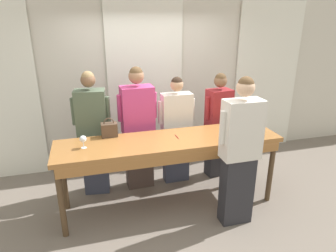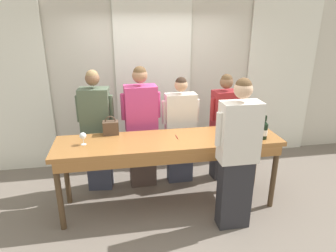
# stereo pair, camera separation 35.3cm
# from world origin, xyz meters

# --- Properties ---
(ground_plane) EXTENTS (18.00, 18.00, 0.00)m
(ground_plane) POSITION_xyz_m (0.00, 0.00, 0.00)
(ground_plane) COLOR #70665B
(wall_back) EXTENTS (12.00, 0.06, 2.80)m
(wall_back) POSITION_xyz_m (0.00, 1.51, 1.40)
(wall_back) COLOR beige
(wall_back) RESTS_ON ground_plane
(curtain_panel_left) EXTENTS (1.24, 0.03, 2.69)m
(curtain_panel_left) POSITION_xyz_m (-2.28, 1.44, 1.34)
(curtain_panel_left) COLOR white
(curtain_panel_left) RESTS_ON ground_plane
(curtain_panel_center) EXTENTS (1.24, 0.03, 2.69)m
(curtain_panel_center) POSITION_xyz_m (0.00, 1.44, 1.34)
(curtain_panel_center) COLOR white
(curtain_panel_center) RESTS_ON ground_plane
(curtain_panel_right) EXTENTS (1.24, 0.03, 2.69)m
(curtain_panel_right) POSITION_xyz_m (2.28, 1.44, 1.34)
(curtain_panel_right) COLOR white
(curtain_panel_right) RESTS_ON ground_plane
(tasting_bar) EXTENTS (2.85, 0.71, 0.97)m
(tasting_bar) POSITION_xyz_m (0.00, -0.02, 0.87)
(tasting_bar) COLOR #9E6633
(tasting_bar) RESTS_ON ground_plane
(wine_bottle) EXTENTS (0.08, 0.08, 0.31)m
(wine_bottle) POSITION_xyz_m (1.18, -0.20, 1.08)
(wine_bottle) COLOR black
(wine_bottle) RESTS_ON tasting_bar
(handbag) EXTENTS (0.20, 0.13, 0.25)m
(handbag) POSITION_xyz_m (-0.72, 0.30, 1.06)
(handbag) COLOR brown
(handbag) RESTS_ON tasting_bar
(wine_glass_front_left) EXTENTS (0.08, 0.08, 0.16)m
(wine_glass_front_left) POSITION_xyz_m (0.82, -0.25, 1.08)
(wine_glass_front_left) COLOR white
(wine_glass_front_left) RESTS_ON tasting_bar
(wine_glass_front_mid) EXTENTS (0.08, 0.08, 0.16)m
(wine_glass_front_mid) POSITION_xyz_m (-1.05, 0.01, 1.08)
(wine_glass_front_mid) COLOR white
(wine_glass_front_mid) RESTS_ON tasting_bar
(wine_glass_front_right) EXTENTS (0.08, 0.08, 0.16)m
(wine_glass_front_right) POSITION_xyz_m (1.00, -0.13, 1.07)
(wine_glass_front_right) COLOR white
(wine_glass_front_right) RESTS_ON tasting_bar
(wine_glass_center_left) EXTENTS (0.08, 0.08, 0.16)m
(wine_glass_center_left) POSITION_xyz_m (0.96, 0.09, 1.08)
(wine_glass_center_left) COLOR white
(wine_glass_center_left) RESTS_ON tasting_bar
(wine_glass_center_mid) EXTENTS (0.08, 0.08, 0.16)m
(wine_glass_center_mid) POSITION_xyz_m (1.03, -0.24, 1.07)
(wine_glass_center_mid) COLOR white
(wine_glass_center_mid) RESTS_ON tasting_bar
(wine_glass_center_right) EXTENTS (0.08, 0.08, 0.16)m
(wine_glass_center_right) POSITION_xyz_m (0.73, -0.25, 1.07)
(wine_glass_center_right) COLOR white
(wine_glass_center_right) RESTS_ON tasting_bar
(pen) EXTENTS (0.01, 0.13, 0.01)m
(pen) POSITION_xyz_m (0.11, 0.04, 0.97)
(pen) COLOR maroon
(pen) RESTS_ON tasting_bar
(guest_olive_jacket) EXTENTS (0.52, 0.31, 1.77)m
(guest_olive_jacket) POSITION_xyz_m (-0.93, 0.61, 0.90)
(guest_olive_jacket) COLOR #383D51
(guest_olive_jacket) RESTS_ON ground_plane
(guest_pink_top) EXTENTS (0.56, 0.30, 1.80)m
(guest_pink_top) POSITION_xyz_m (-0.29, 0.61, 0.91)
(guest_pink_top) COLOR #473833
(guest_pink_top) RESTS_ON ground_plane
(guest_cream_sweater) EXTENTS (0.56, 0.22, 1.63)m
(guest_cream_sweater) POSITION_xyz_m (0.28, 0.61, 0.83)
(guest_cream_sweater) COLOR #383D51
(guest_cream_sweater) RESTS_ON ground_plane
(guest_striped_shirt) EXTENTS (0.47, 0.29, 1.65)m
(guest_striped_shirt) POSITION_xyz_m (0.95, 0.61, 0.85)
(guest_striped_shirt) COLOR #28282D
(guest_striped_shirt) RESTS_ON ground_plane
(host_pouring) EXTENTS (0.55, 0.24, 1.83)m
(host_pouring) POSITION_xyz_m (0.69, -0.55, 0.93)
(host_pouring) COLOR #28282D
(host_pouring) RESTS_ON ground_plane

